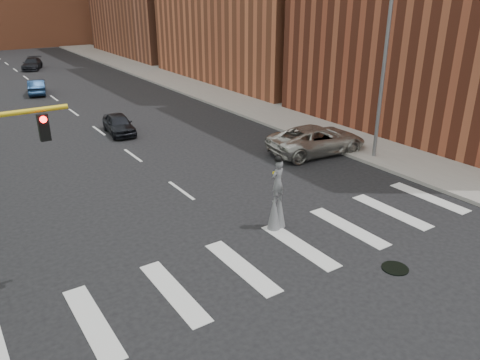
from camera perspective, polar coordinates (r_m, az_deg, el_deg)
ground_plane at (r=16.27m, az=6.01°, el=-10.73°), size 160.00×160.00×0.00m
sidewalk_right at (r=42.23m, az=-2.55°, el=10.39°), size 5.00×90.00×0.18m
manhole at (r=17.02m, az=18.38°, el=-10.18°), size 0.90×0.90×0.04m
streetlight at (r=25.99m, az=16.96°, el=12.69°), size 2.05×0.20×9.00m
stilt_performer at (r=18.28m, az=4.54°, el=-2.48°), size 0.83×0.58×3.03m
suv_crossing at (r=27.22m, az=9.37°, el=4.88°), size 6.06×3.34×1.61m
car_near at (r=31.64m, az=-14.56°, el=6.63°), size 1.89×3.92×1.29m
car_mid at (r=46.27m, az=-23.53°, el=10.36°), size 2.20×4.19×1.31m
car_far at (r=61.18m, az=-24.02°, el=12.81°), size 3.28×4.81×1.29m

